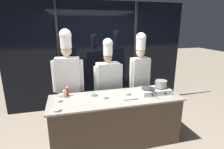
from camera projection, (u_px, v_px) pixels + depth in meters
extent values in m
plane|color=gray|center=(115.00, 140.00, 3.34)|extent=(24.00, 24.00, 0.00)
cube|color=black|center=(99.00, 56.00, 4.50)|extent=(4.60, 0.04, 2.70)
cube|color=#232326|center=(59.00, 58.00, 4.22)|extent=(0.05, 0.05, 2.70)
cube|color=#232326|center=(135.00, 55.00, 4.69)|extent=(0.05, 0.05, 2.70)
cube|color=#4C3D2D|center=(115.00, 120.00, 3.22)|extent=(2.25, 0.75, 0.86)
cube|color=#A39E93|center=(115.00, 98.00, 3.10)|extent=(2.32, 0.79, 0.03)
cube|color=silver|center=(154.00, 91.00, 3.29)|extent=(0.56, 0.33, 0.09)
cylinder|color=black|center=(148.00, 89.00, 3.24)|extent=(0.22, 0.22, 0.01)
cylinder|color=black|center=(152.00, 95.00, 3.09)|extent=(0.03, 0.01, 0.03)
cylinder|color=black|center=(161.00, 88.00, 3.30)|extent=(0.22, 0.22, 0.01)
cylinder|color=black|center=(165.00, 93.00, 3.15)|extent=(0.03, 0.01, 0.03)
cylinder|color=#38332D|center=(148.00, 88.00, 3.24)|extent=(0.24, 0.24, 0.01)
cone|color=#38332D|center=(148.00, 87.00, 3.23)|extent=(0.25, 0.25, 0.04)
cylinder|color=black|center=(154.00, 91.00, 3.03)|extent=(0.02, 0.19, 0.02)
cylinder|color=#93969B|center=(161.00, 84.00, 3.28)|extent=(0.20, 0.20, 0.13)
torus|color=#93969B|center=(161.00, 81.00, 3.27)|extent=(0.21, 0.21, 0.01)
torus|color=#93969B|center=(156.00, 82.00, 3.24)|extent=(0.01, 0.05, 0.05)
torus|color=#93969B|center=(167.00, 81.00, 3.30)|extent=(0.01, 0.05, 0.05)
cylinder|color=red|center=(67.00, 92.00, 3.14)|extent=(0.05, 0.05, 0.15)
cone|color=white|center=(67.00, 87.00, 3.12)|extent=(0.04, 0.04, 0.04)
cylinder|color=beige|center=(64.00, 94.00, 3.08)|extent=(0.06, 0.06, 0.12)
cone|color=white|center=(64.00, 90.00, 3.06)|extent=(0.05, 0.05, 0.03)
cylinder|color=silver|center=(59.00, 101.00, 2.92)|extent=(0.09, 0.09, 0.04)
torus|color=silver|center=(59.00, 100.00, 2.91)|extent=(0.10, 0.10, 0.01)
cylinder|color=beige|center=(59.00, 100.00, 2.91)|extent=(0.08, 0.08, 0.02)
cylinder|color=silver|center=(127.00, 93.00, 3.22)|extent=(0.14, 0.14, 0.04)
torus|color=silver|center=(127.00, 92.00, 3.22)|extent=(0.14, 0.14, 0.01)
cylinder|color=#EAA893|center=(127.00, 93.00, 3.22)|extent=(0.11, 0.11, 0.02)
cylinder|color=silver|center=(93.00, 94.00, 3.16)|extent=(0.13, 0.13, 0.05)
torus|color=silver|center=(93.00, 93.00, 3.15)|extent=(0.13, 0.13, 0.01)
cylinder|color=#4C9E47|center=(93.00, 94.00, 3.16)|extent=(0.11, 0.11, 0.03)
cylinder|color=silver|center=(57.00, 110.00, 2.60)|extent=(0.12, 0.12, 0.03)
torus|color=silver|center=(57.00, 109.00, 2.59)|extent=(0.12, 0.12, 0.01)
cylinder|color=beige|center=(57.00, 109.00, 2.59)|extent=(0.10, 0.10, 0.02)
cylinder|color=silver|center=(61.00, 95.00, 3.13)|extent=(0.10, 0.10, 0.04)
torus|color=silver|center=(61.00, 94.00, 3.13)|extent=(0.10, 0.10, 0.01)
cylinder|color=silver|center=(61.00, 95.00, 3.13)|extent=(0.08, 0.08, 0.02)
cylinder|color=silver|center=(105.00, 97.00, 3.05)|extent=(0.10, 0.10, 0.04)
torus|color=silver|center=(105.00, 96.00, 3.04)|extent=(0.10, 0.10, 0.01)
cylinder|color=silver|center=(105.00, 97.00, 3.05)|extent=(0.08, 0.08, 0.02)
cube|color=olive|center=(129.00, 100.00, 2.97)|extent=(0.17, 0.02, 0.01)
ellipsoid|color=olive|center=(136.00, 99.00, 3.01)|extent=(0.08, 0.05, 0.02)
cylinder|color=#4C4C51|center=(77.00, 109.00, 3.67)|extent=(0.12, 0.12, 0.84)
cylinder|color=#4C4C51|center=(64.00, 110.00, 3.64)|extent=(0.12, 0.12, 0.84)
cube|color=white|center=(68.00, 75.00, 3.45)|extent=(0.48, 0.28, 0.68)
cylinder|color=white|center=(81.00, 75.00, 3.46)|extent=(0.09, 0.09, 0.62)
cylinder|color=white|center=(54.00, 77.00, 3.38)|extent=(0.09, 0.09, 0.62)
sphere|color=beige|center=(66.00, 51.00, 3.32)|extent=(0.20, 0.20, 0.20)
cylinder|color=white|center=(66.00, 42.00, 3.28)|extent=(0.21, 0.21, 0.25)
sphere|color=white|center=(65.00, 35.00, 3.24)|extent=(0.23, 0.23, 0.23)
cylinder|color=#232326|center=(114.00, 105.00, 3.93)|extent=(0.12, 0.12, 0.75)
cylinder|color=#232326|center=(103.00, 107.00, 3.86)|extent=(0.12, 0.12, 0.75)
cube|color=white|center=(108.00, 77.00, 3.71)|extent=(0.49, 0.28, 0.61)
cylinder|color=white|center=(120.00, 77.00, 3.76)|extent=(0.10, 0.10, 0.56)
cylinder|color=white|center=(96.00, 80.00, 3.60)|extent=(0.10, 0.10, 0.56)
sphere|color=#A87A5B|center=(108.00, 58.00, 3.60)|extent=(0.18, 0.18, 0.18)
cylinder|color=white|center=(108.00, 49.00, 3.55)|extent=(0.19, 0.19, 0.24)
sphere|color=white|center=(108.00, 43.00, 3.52)|extent=(0.20, 0.20, 0.20)
cylinder|color=#232326|center=(142.00, 102.00, 4.08)|extent=(0.10, 0.10, 0.80)
cylinder|color=#232326|center=(134.00, 103.00, 4.00)|extent=(0.10, 0.10, 0.80)
cube|color=white|center=(140.00, 72.00, 3.85)|extent=(0.42, 0.26, 0.65)
cylinder|color=white|center=(149.00, 72.00, 3.90)|extent=(0.08, 0.08, 0.59)
cylinder|color=white|center=(131.00, 74.00, 3.74)|extent=(0.08, 0.08, 0.59)
sphere|color=beige|center=(140.00, 52.00, 3.73)|extent=(0.19, 0.19, 0.19)
cylinder|color=white|center=(141.00, 44.00, 3.68)|extent=(0.20, 0.20, 0.25)
sphere|color=white|center=(141.00, 38.00, 3.64)|extent=(0.22, 0.22, 0.22)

